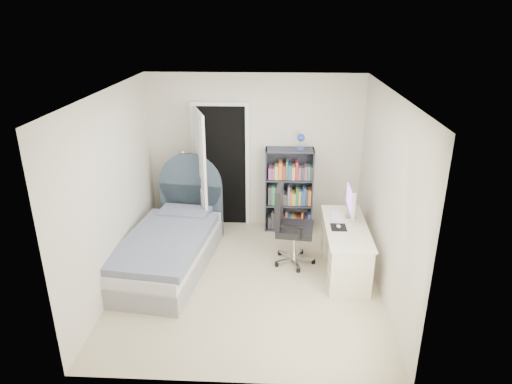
{
  "coord_description": "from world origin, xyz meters",
  "views": [
    {
      "loc": [
        0.37,
        -5.22,
        3.36
      ],
      "look_at": [
        0.09,
        0.39,
        1.13
      ],
      "focal_mm": 32.0,
      "sensor_mm": 36.0,
      "label": 1
    }
  ],
  "objects_px": {
    "floor_lamp": "(184,198)",
    "bookcase": "(289,193)",
    "nightstand": "(185,207)",
    "office_chair": "(289,222)",
    "desk": "(345,246)",
    "bed": "(171,245)"
  },
  "relations": [
    {
      "from": "bed",
      "to": "office_chair",
      "type": "bearing_deg",
      "value": 5.75
    },
    {
      "from": "nightstand",
      "to": "floor_lamp",
      "type": "height_order",
      "value": "floor_lamp"
    },
    {
      "from": "bed",
      "to": "bookcase",
      "type": "distance_m",
      "value": 2.12
    },
    {
      "from": "nightstand",
      "to": "desk",
      "type": "height_order",
      "value": "desk"
    },
    {
      "from": "desk",
      "to": "bookcase",
      "type": "bearing_deg",
      "value": 119.68
    },
    {
      "from": "desk",
      "to": "floor_lamp",
      "type": "bearing_deg",
      "value": 154.85
    },
    {
      "from": "bed",
      "to": "nightstand",
      "type": "distance_m",
      "value": 1.18
    },
    {
      "from": "bookcase",
      "to": "desk",
      "type": "bearing_deg",
      "value": -60.32
    },
    {
      "from": "desk",
      "to": "bed",
      "type": "bearing_deg",
      "value": 179.11
    },
    {
      "from": "bed",
      "to": "nightstand",
      "type": "bearing_deg",
      "value": 90.81
    },
    {
      "from": "bookcase",
      "to": "desk",
      "type": "distance_m",
      "value": 1.51
    },
    {
      "from": "nightstand",
      "to": "floor_lamp",
      "type": "distance_m",
      "value": 0.2
    },
    {
      "from": "nightstand",
      "to": "desk",
      "type": "bearing_deg",
      "value": -26.49
    },
    {
      "from": "bed",
      "to": "desk",
      "type": "height_order",
      "value": "bed"
    },
    {
      "from": "bed",
      "to": "office_chair",
      "type": "distance_m",
      "value": 1.69
    },
    {
      "from": "bed",
      "to": "office_chair",
      "type": "height_order",
      "value": "bed"
    },
    {
      "from": "floor_lamp",
      "to": "office_chair",
      "type": "bearing_deg",
      "value": -29.46
    },
    {
      "from": "floor_lamp",
      "to": "bookcase",
      "type": "relative_size",
      "value": 0.85
    },
    {
      "from": "bed",
      "to": "desk",
      "type": "xyz_separation_m",
      "value": [
        2.42,
        -0.04,
        0.07
      ]
    },
    {
      "from": "nightstand",
      "to": "bookcase",
      "type": "bearing_deg",
      "value": 2.79
    },
    {
      "from": "bookcase",
      "to": "floor_lamp",
      "type": "bearing_deg",
      "value": -174.88
    },
    {
      "from": "nightstand",
      "to": "office_chair",
      "type": "bearing_deg",
      "value": -31.27
    }
  ]
}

